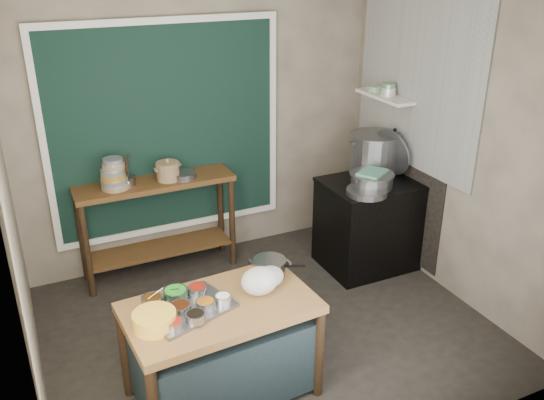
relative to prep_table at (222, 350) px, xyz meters
name	(u,v)px	position (x,y,z in m)	size (l,w,h in m)	color
floor	(268,329)	(0.61, 0.56, -0.39)	(3.50, 3.00, 0.02)	black
back_wall	(201,120)	(0.61, 2.07, 1.02)	(3.50, 0.02, 2.80)	gray
left_wall	(8,214)	(-1.15, 0.56, 1.02)	(0.02, 3.00, 2.80)	gray
right_wall	(454,139)	(2.37, 0.56, 1.02)	(0.02, 3.00, 2.80)	gray
curtain_panel	(167,130)	(0.26, 2.03, 0.98)	(2.10, 0.02, 1.90)	black
curtain_frame	(167,131)	(0.26, 2.02, 0.98)	(2.22, 0.03, 2.02)	beige
tile_panel	(417,75)	(2.34, 1.11, 1.48)	(0.02, 1.70, 1.70)	#B2B2AA
soot_patch	(399,189)	(2.35, 1.21, 0.32)	(0.01, 1.30, 1.30)	black
wall_shelf	(385,96)	(2.24, 1.41, 1.23)	(0.22, 0.70, 0.03)	beige
prep_table	(222,350)	(0.00, 0.00, 0.00)	(1.25, 0.72, 0.75)	brown
back_counter	(159,227)	(0.06, 1.84, 0.10)	(1.45, 0.40, 0.95)	#4E3116
stove_block	(370,225)	(1.96, 1.11, 0.05)	(0.90, 0.68, 0.85)	black
stove_top	(373,183)	(1.96, 1.11, 0.49)	(0.92, 0.69, 0.03)	black
condiment_tray	(188,309)	(-0.21, 0.02, 0.39)	(0.55, 0.39, 0.02)	gray
condiment_bowls	(181,304)	(-0.25, 0.03, 0.43)	(0.56, 0.45, 0.06)	gray
yellow_basin	(154,320)	(-0.45, -0.06, 0.43)	(0.27, 0.27, 0.10)	gold
saucepan	(269,268)	(0.45, 0.18, 0.44)	(0.25, 0.25, 0.13)	gray
plastic_bag_a	(259,281)	(0.29, 0.01, 0.47)	(0.25, 0.22, 0.19)	white
plastic_bag_b	(270,277)	(0.39, 0.07, 0.45)	(0.20, 0.17, 0.15)	white
bowl_stack	(113,175)	(-0.30, 1.82, 0.70)	(0.25, 0.25, 0.28)	tan
utensil_cup	(128,180)	(-0.18, 1.85, 0.62)	(0.14, 0.14, 0.09)	gray
ceramic_crock	(168,172)	(0.18, 1.81, 0.65)	(0.22, 0.22, 0.15)	olive
wide_bowl	(184,175)	(0.32, 1.78, 0.60)	(0.23, 0.23, 0.06)	gray
stock_pot	(374,153)	(2.10, 1.33, 0.70)	(0.50, 0.50, 0.39)	gray
pot_lid	(391,152)	(2.21, 1.20, 0.73)	(0.47, 0.47, 0.02)	gray
steamer	(372,180)	(1.87, 1.01, 0.57)	(0.41, 0.41, 0.13)	gray
green_cloth	(372,172)	(1.87, 1.01, 0.65)	(0.27, 0.21, 0.02)	#4B896F
shallow_pan	(367,192)	(1.73, 0.88, 0.53)	(0.37, 0.37, 0.05)	gray
shelf_bowl_stack	(388,90)	(2.24, 1.36, 1.29)	(0.15, 0.15, 0.12)	silver
shelf_bowl_green	(375,89)	(2.24, 1.57, 1.27)	(0.15, 0.15, 0.05)	gray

